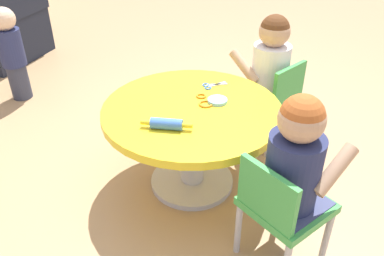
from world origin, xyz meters
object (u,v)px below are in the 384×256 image
object	(u,v)px
child_chair_left	(281,207)
seated_child_right	(271,60)
seated_child_left	(296,157)
craft_scissors	(211,86)
child_chair_right	(272,98)
rolling_pin	(166,124)
toddler_standing	(12,52)
craft_table	(192,127)

from	to	relation	value
child_chair_left	seated_child_right	xyz separation A→B (m)	(0.92, 0.19, 0.23)
seated_child_left	craft_scissors	bearing A→B (deg)	38.94
child_chair_right	rolling_pin	size ratio (longest dim) A/B	2.33
child_chair_left	seated_child_left	bearing A→B (deg)	-34.67
seated_child_right	toddler_standing	xyz separation A→B (m)	(0.02, 1.80, -0.17)
child_chair_right	craft_scissors	distance (m)	0.44
seated_child_right	toddler_standing	distance (m)	1.81
child_chair_left	craft_table	bearing A→B (deg)	52.10
craft_table	rolling_pin	bearing A→B (deg)	166.73
toddler_standing	craft_scissors	world-z (taller)	toddler_standing
child_chair_right	toddler_standing	size ratio (longest dim) A/B	0.80
seated_child_left	rolling_pin	bearing A→B (deg)	76.71
seated_child_left	seated_child_right	bearing A→B (deg)	13.60
craft_table	child_chair_left	size ratio (longest dim) A/B	1.63
craft_table	toddler_standing	distance (m)	1.61
rolling_pin	craft_scissors	world-z (taller)	rolling_pin
rolling_pin	seated_child_left	bearing A→B (deg)	-103.29
craft_table	seated_child_right	xyz separation A→B (m)	(0.54, -0.29, 0.18)
child_chair_right	craft_scissors	world-z (taller)	child_chair_right
craft_table	child_chair_right	bearing A→B (deg)	-32.32
seated_child_left	child_chair_right	bearing A→B (deg)	11.70
seated_child_right	craft_scissors	xyz separation A→B (m)	(-0.29, 0.27, -0.06)
child_chair_left	craft_scissors	xyz separation A→B (m)	(0.63, 0.46, 0.17)
child_chair_left	rolling_pin	size ratio (longest dim) A/B	2.33
seated_child_left	seated_child_right	size ratio (longest dim) A/B	1.00
child_chair_left	seated_child_left	size ratio (longest dim) A/B	1.05
seated_child_left	seated_child_right	world-z (taller)	same
craft_table	child_chair_left	xyz separation A→B (m)	(-0.38, -0.49, -0.05)
rolling_pin	craft_scissors	distance (m)	0.47
craft_scissors	seated_child_left	bearing A→B (deg)	-141.06
toddler_standing	craft_scissors	size ratio (longest dim) A/B	4.89
seated_child_left	child_chair_left	bearing A→B (deg)	145.33
craft_table	craft_scissors	bearing A→B (deg)	-6.82
seated_child_left	rolling_pin	size ratio (longest dim) A/B	2.21
child_chair_left	seated_child_right	size ratio (longest dim) A/B	1.05
seated_child_right	toddler_standing	bearing A→B (deg)	89.26
seated_child_right	craft_scissors	distance (m)	0.40
child_chair_right	rolling_pin	bearing A→B (deg)	152.65
seated_child_right	rolling_pin	bearing A→B (deg)	155.41
seated_child_right	child_chair_left	bearing A→B (deg)	-168.22
seated_child_left	craft_scissors	size ratio (longest dim) A/B	3.71
child_chair_left	seated_child_left	world-z (taller)	seated_child_left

